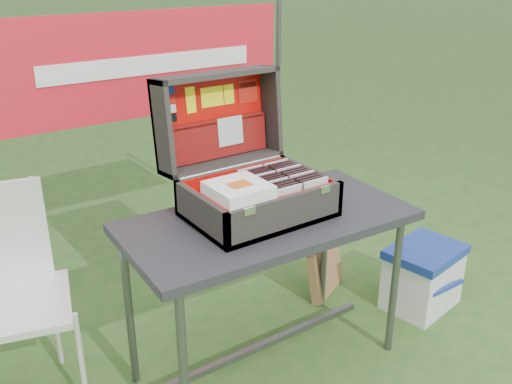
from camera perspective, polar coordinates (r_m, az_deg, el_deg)
ground at (r=2.82m, az=1.35°, el=-17.94°), size 80.00×80.00×0.00m
table at (r=2.66m, az=1.14°, el=-10.22°), size 1.29×0.69×0.79m
table_top at (r=2.48m, az=1.21°, el=-2.95°), size 1.29×0.69×0.04m
table_leg_fl at (r=2.26m, az=-7.24°, el=-17.93°), size 0.04×0.04×0.75m
table_leg_fr at (r=2.84m, az=13.68°, el=-9.02°), size 0.04×0.04×0.75m
table_leg_bl at (r=2.63m, az=-12.55°, el=-11.70°), size 0.04×0.04×0.75m
table_leg_br at (r=3.15m, az=6.86°, el=-5.18°), size 0.04×0.04×0.75m
table_brace at (r=2.82m, az=1.10°, el=-14.89°), size 1.11×0.03×0.03m
suitcase at (r=2.42m, az=-0.56°, el=4.28°), size 0.59×0.58×0.57m
suitcase_base_bottom at (r=2.48m, az=0.24°, el=-2.09°), size 0.59×0.42×0.02m
suitcase_base_wall_front at (r=2.31m, az=3.08°, el=-2.27°), size 0.59×0.02×0.16m
suitcase_base_wall_back at (r=2.61m, az=-2.27°, el=0.77°), size 0.59×0.02×0.16m
suitcase_base_wall_left at (r=2.32m, az=-5.53°, el=-2.23°), size 0.02×0.42×0.16m
suitcase_base_wall_right at (r=2.61m, az=5.35°, el=0.75°), size 0.02×0.42×0.16m
suitcase_liner_floor at (r=2.47m, az=0.24°, el=-1.78°), size 0.54×0.38×0.01m
suitcase_latch_left at (r=2.17m, az=-0.68°, el=-1.92°), size 0.05×0.01×0.03m
suitcase_latch_right at (r=2.38m, az=6.91°, el=0.26°), size 0.05×0.01×0.03m
suitcase_hinge at (r=2.59m, az=-2.44°, el=2.48°), size 0.53×0.02×0.02m
suitcase_lid_back at (r=2.66m, az=-4.46°, el=7.43°), size 0.59×0.07×0.42m
suitcase_lid_rim_far at (r=2.58m, az=-4.06°, el=11.62°), size 0.59×0.16×0.04m
suitcase_lid_rim_near at (r=2.65m, az=-3.37°, el=3.03°), size 0.59×0.16×0.04m
suitcase_lid_rim_left at (r=2.48m, az=-9.35°, el=6.20°), size 0.02×0.20×0.44m
suitcase_lid_rim_right at (r=2.76m, az=1.39°, el=8.17°), size 0.02×0.20×0.44m
suitcase_lid_liner at (r=2.65m, az=-4.30°, el=7.40°), size 0.54×0.04×0.37m
suitcase_liner_wall_front at (r=2.31m, az=2.87°, el=-1.88°), size 0.54×0.01×0.14m
suitcase_liner_wall_back at (r=2.59m, az=-2.10°, el=0.91°), size 0.54×0.01×0.14m
suitcase_liner_wall_left at (r=2.32m, az=-5.23°, el=-1.89°), size 0.01×0.38×0.14m
suitcase_liner_wall_right at (r=2.60m, az=5.11°, el=0.92°), size 0.01×0.38×0.14m
suitcase_lid_pocket at (r=2.65m, az=-3.92°, el=5.27°), size 0.52×0.05×0.17m
suitcase_pocket_edge at (r=2.63m, az=-3.99°, el=7.04°), size 0.51×0.02×0.02m
suitcase_pocket_cd at (r=2.66m, az=-2.60°, el=6.11°), size 0.13×0.02×0.13m
lid_sticker_cc_a at (r=2.52m, az=-8.80°, el=9.99°), size 0.06×0.01×0.04m
lid_sticker_cc_b at (r=2.53m, az=-8.70°, el=9.10°), size 0.06×0.01×0.04m
lid_sticker_cc_c at (r=2.54m, az=-8.61°, el=8.21°), size 0.06×0.01×0.04m
lid_sticker_cc_d at (r=2.54m, az=-8.51°, el=7.32°), size 0.06×0.01×0.04m
lid_card_neon_tall at (r=2.58m, az=-6.55°, el=9.12°), size 0.05×0.01×0.12m
lid_card_neon_main at (r=2.63m, az=-4.40°, el=9.48°), size 0.12×0.01×0.09m
lid_card_neon_small at (r=2.68m, az=-2.73°, el=9.74°), size 0.05×0.01×0.09m
lid_sticker_band at (r=2.73m, az=-0.83°, el=10.03°), size 0.11×0.01×0.11m
lid_sticker_band_bar at (r=2.73m, az=-0.87°, el=10.66°), size 0.09×0.01×0.02m
cd_left_0 at (r=2.34m, az=3.27°, el=-1.18°), size 0.13×0.01×0.15m
cd_left_1 at (r=2.36m, az=2.92°, el=-1.00°), size 0.13×0.01×0.15m
cd_left_2 at (r=2.38m, az=2.58°, el=-0.81°), size 0.13×0.01×0.15m
cd_left_3 at (r=2.39m, az=2.25°, el=-0.63°), size 0.13×0.01×0.15m
cd_left_4 at (r=2.41m, az=1.92°, el=-0.45°), size 0.13×0.01×0.15m
cd_left_5 at (r=2.43m, az=1.59°, el=-0.28°), size 0.13×0.01×0.15m
cd_left_6 at (r=2.44m, az=1.27°, el=-0.10°), size 0.13×0.01×0.15m
cd_left_7 at (r=2.46m, az=0.95°, el=0.07°), size 0.13×0.01×0.15m
cd_left_8 at (r=2.48m, az=0.64°, el=0.24°), size 0.13×0.01×0.15m
cd_left_9 at (r=2.50m, az=0.33°, el=0.41°), size 0.13×0.01×0.15m
cd_left_10 at (r=2.51m, az=0.03°, el=0.57°), size 0.13×0.01×0.15m
cd_left_11 at (r=2.53m, az=-0.27°, el=0.73°), size 0.13×0.01×0.15m
cd_left_12 at (r=2.55m, az=-0.57°, el=0.89°), size 0.13×0.01×0.15m
cd_right_0 at (r=2.43m, az=5.93°, el=-0.41°), size 0.13×0.01×0.15m
cd_right_1 at (r=2.44m, az=5.58°, el=-0.23°), size 0.13×0.01×0.15m
cd_right_2 at (r=2.46m, az=5.23°, el=-0.06°), size 0.13×0.01×0.15m
cd_right_3 at (r=2.47m, az=4.89°, el=0.11°), size 0.13×0.01×0.15m
cd_right_4 at (r=2.49m, az=4.55°, el=0.28°), size 0.13×0.01×0.15m
cd_right_5 at (r=2.51m, az=4.22°, el=0.45°), size 0.13×0.01×0.15m
cd_right_6 at (r=2.52m, az=3.89°, el=0.61°), size 0.13×0.01×0.15m
cd_right_7 at (r=2.54m, az=3.56°, el=0.77°), size 0.13×0.01×0.15m
cd_right_8 at (r=2.56m, az=3.24°, el=0.93°), size 0.13×0.01×0.15m
cd_right_9 at (r=2.58m, az=2.93°, el=1.09°), size 0.13×0.01×0.15m
cd_right_10 at (r=2.59m, az=2.62°, el=1.24°), size 0.13×0.01×0.15m
cd_right_11 at (r=2.61m, az=2.31°, el=1.40°), size 0.13×0.01×0.15m
cd_right_12 at (r=2.63m, az=2.01°, el=1.55°), size 0.13×0.01×0.15m
songbook_0 at (r=2.28m, az=-1.77°, el=-0.28°), size 0.22×0.22×0.00m
songbook_1 at (r=2.28m, az=-1.77°, el=-0.17°), size 0.22×0.22×0.00m
songbook_2 at (r=2.28m, az=-1.77°, el=-0.05°), size 0.22×0.22×0.00m
songbook_3 at (r=2.28m, az=-1.77°, el=0.06°), size 0.22×0.22×0.00m
songbook_4 at (r=2.27m, az=-1.77°, el=0.18°), size 0.22×0.22×0.00m
songbook_5 at (r=2.27m, az=-1.77°, el=0.30°), size 0.22×0.22×0.00m
songbook_6 at (r=2.27m, az=-1.78°, el=0.41°), size 0.22×0.22×0.00m
songbook_7 at (r=2.27m, az=-1.78°, el=0.53°), size 0.22×0.22×0.00m
songbook_8 at (r=2.27m, az=-1.78°, el=0.65°), size 0.22×0.22×0.00m
songbook_9 at (r=2.26m, az=-1.78°, el=0.77°), size 0.22×0.22×0.00m
songbook_graphic at (r=2.25m, az=-1.64°, el=0.78°), size 0.09×0.07×0.00m
cooler at (r=3.33m, az=16.32°, el=-8.12°), size 0.46×0.38×0.36m
cooler_body at (r=3.34m, az=16.28°, el=-8.49°), size 0.44×0.36×0.31m
cooler_lid at (r=3.26m, az=16.62°, el=-5.74°), size 0.46×0.38×0.05m
cooler_handle at (r=3.24m, az=18.63°, el=-9.05°), size 0.25×0.02×0.02m
chair at (r=2.59m, az=-22.98°, el=-10.75°), size 0.55×0.58×0.97m
chair_seat at (r=2.59m, az=-23.01°, el=-10.55°), size 0.54×0.54×0.03m
chair_leg_fr at (r=2.60m, az=-17.03°, el=-16.08°), size 0.02×0.02×0.50m
chair_leg_br at (r=2.90m, az=-19.47°, el=-11.97°), size 0.02×0.02×0.50m
chair_upright_right at (r=2.69m, az=-20.92°, el=-3.23°), size 0.02×0.02×0.46m
cardboard_box at (r=3.35m, az=6.88°, el=-7.31°), size 0.34×0.24×0.35m
banner_post_right at (r=3.67m, az=2.14°, el=7.05°), size 0.03×0.03×1.70m
banner at (r=3.13m, az=-10.49°, el=12.45°), size 1.60×0.02×0.55m
banner_text at (r=3.12m, az=-10.40°, el=12.42°), size 1.20×0.00×0.10m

